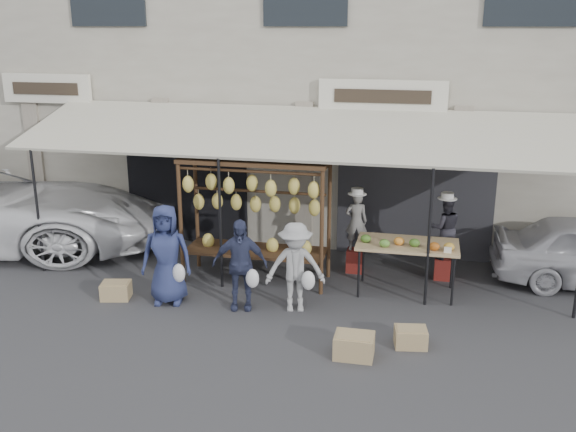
{
  "coord_description": "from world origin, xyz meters",
  "views": [
    {
      "loc": [
        2.4,
        -8.83,
        4.43
      ],
      "look_at": [
        0.13,
        1.4,
        1.3
      ],
      "focal_mm": 40.0,
      "sensor_mm": 36.0,
      "label": 1
    }
  ],
  "objects_px": {
    "banana_rack": "(255,197)",
    "crate_far": "(116,290)",
    "crate_near_b": "(411,337)",
    "vendor_left": "(356,221)",
    "vendor_right": "(445,228)",
    "crate_near_a": "(354,346)",
    "customer_right": "(295,267)",
    "customer_mid": "(240,264)",
    "produce_table": "(407,246)",
    "customer_left": "(166,255)"
  },
  "relations": [
    {
      "from": "banana_rack",
      "to": "customer_left",
      "type": "distance_m",
      "value": 1.84
    },
    {
      "from": "vendor_left",
      "to": "crate_near_b",
      "type": "xyz_separation_m",
      "value": [
        1.13,
        -2.73,
        -0.84
      ]
    },
    {
      "from": "customer_left",
      "to": "crate_near_b",
      "type": "height_order",
      "value": "customer_left"
    },
    {
      "from": "customer_mid",
      "to": "customer_right",
      "type": "bearing_deg",
      "value": -4.29
    },
    {
      "from": "vendor_left",
      "to": "customer_mid",
      "type": "xyz_separation_m",
      "value": [
        -1.63,
        -2.0,
        -0.23
      ]
    },
    {
      "from": "produce_table",
      "to": "crate_far",
      "type": "xyz_separation_m",
      "value": [
        -4.75,
        -1.26,
        -0.73
      ]
    },
    {
      "from": "crate_near_a",
      "to": "vendor_right",
      "type": "bearing_deg",
      "value": 69.15
    },
    {
      "from": "crate_near_b",
      "to": "customer_mid",
      "type": "bearing_deg",
      "value": 165.22
    },
    {
      "from": "customer_left",
      "to": "crate_far",
      "type": "relative_size",
      "value": 3.55
    },
    {
      "from": "customer_right",
      "to": "banana_rack",
      "type": "bearing_deg",
      "value": 117.36
    },
    {
      "from": "customer_right",
      "to": "vendor_left",
      "type": "bearing_deg",
      "value": 54.57
    },
    {
      "from": "produce_table",
      "to": "customer_left",
      "type": "relative_size",
      "value": 1.02
    },
    {
      "from": "customer_mid",
      "to": "vendor_right",
      "type": "bearing_deg",
      "value": 20.53
    },
    {
      "from": "vendor_right",
      "to": "crate_near_a",
      "type": "bearing_deg",
      "value": 59.32
    },
    {
      "from": "customer_right",
      "to": "crate_near_a",
      "type": "distance_m",
      "value": 1.81
    },
    {
      "from": "produce_table",
      "to": "crate_near_b",
      "type": "distance_m",
      "value": 2.03
    },
    {
      "from": "produce_table",
      "to": "crate_near_a",
      "type": "relative_size",
      "value": 3.13
    },
    {
      "from": "banana_rack",
      "to": "customer_left",
      "type": "xyz_separation_m",
      "value": [
        -1.17,
        -1.22,
        -0.73
      ]
    },
    {
      "from": "vendor_left",
      "to": "customer_mid",
      "type": "bearing_deg",
      "value": 41.41
    },
    {
      "from": "vendor_right",
      "to": "customer_mid",
      "type": "height_order",
      "value": "vendor_right"
    },
    {
      "from": "produce_table",
      "to": "crate_near_a",
      "type": "xyz_separation_m",
      "value": [
        -0.59,
        -2.37,
        -0.71
      ]
    },
    {
      "from": "customer_mid",
      "to": "banana_rack",
      "type": "bearing_deg",
      "value": 82.02
    },
    {
      "from": "vendor_right",
      "to": "customer_left",
      "type": "bearing_deg",
      "value": 14.58
    },
    {
      "from": "banana_rack",
      "to": "crate_near_a",
      "type": "relative_size",
      "value": 4.79
    },
    {
      "from": "crate_far",
      "to": "vendor_left",
      "type": "bearing_deg",
      "value": 29.07
    },
    {
      "from": "vendor_right",
      "to": "crate_near_a",
      "type": "distance_m",
      "value": 3.51
    },
    {
      "from": "customer_mid",
      "to": "crate_far",
      "type": "distance_m",
      "value": 2.24
    },
    {
      "from": "vendor_left",
      "to": "customer_mid",
      "type": "distance_m",
      "value": 2.59
    },
    {
      "from": "banana_rack",
      "to": "customer_right",
      "type": "relative_size",
      "value": 1.76
    },
    {
      "from": "crate_near_a",
      "to": "crate_near_b",
      "type": "relative_size",
      "value": 1.2
    },
    {
      "from": "banana_rack",
      "to": "produce_table",
      "type": "xyz_separation_m",
      "value": [
        2.66,
        -0.03,
        -0.69
      ]
    },
    {
      "from": "crate_far",
      "to": "crate_near_b",
      "type": "bearing_deg",
      "value": -7.3
    },
    {
      "from": "banana_rack",
      "to": "vendor_left",
      "type": "relative_size",
      "value": 2.36
    },
    {
      "from": "vendor_left",
      "to": "crate_near_b",
      "type": "bearing_deg",
      "value": 102.92
    },
    {
      "from": "banana_rack",
      "to": "crate_far",
      "type": "distance_m",
      "value": 2.83
    },
    {
      "from": "vendor_left",
      "to": "customer_right",
      "type": "xyz_separation_m",
      "value": [
        -0.74,
        -1.9,
        -0.24
      ]
    },
    {
      "from": "crate_far",
      "to": "customer_left",
      "type": "bearing_deg",
      "value": 4.04
    },
    {
      "from": "customer_right",
      "to": "crate_near_b",
      "type": "distance_m",
      "value": 2.13
    },
    {
      "from": "customer_left",
      "to": "customer_mid",
      "type": "relative_size",
      "value": 1.11
    },
    {
      "from": "vendor_left",
      "to": "vendor_right",
      "type": "distance_m",
      "value": 1.59
    },
    {
      "from": "customer_mid",
      "to": "crate_near_a",
      "type": "height_order",
      "value": "customer_mid"
    },
    {
      "from": "customer_left",
      "to": "crate_far",
      "type": "bearing_deg",
      "value": 173.01
    },
    {
      "from": "vendor_left",
      "to": "customer_right",
      "type": "distance_m",
      "value": 2.05
    },
    {
      "from": "vendor_left",
      "to": "crate_far",
      "type": "xyz_separation_m",
      "value": [
        -3.78,
        -2.1,
        -0.84
      ]
    },
    {
      "from": "customer_right",
      "to": "crate_near_b",
      "type": "bearing_deg",
      "value": -38.16
    },
    {
      "from": "crate_near_a",
      "to": "crate_far",
      "type": "height_order",
      "value": "crate_near_a"
    },
    {
      "from": "produce_table",
      "to": "customer_right",
      "type": "xyz_separation_m",
      "value": [
        -1.71,
        -1.05,
        -0.13
      ]
    },
    {
      "from": "crate_near_b",
      "to": "crate_far",
      "type": "relative_size",
      "value": 0.97
    },
    {
      "from": "produce_table",
      "to": "crate_near_b",
      "type": "bearing_deg",
      "value": -85.1
    },
    {
      "from": "vendor_right",
      "to": "crate_near_b",
      "type": "distance_m",
      "value": 2.87
    }
  ]
}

